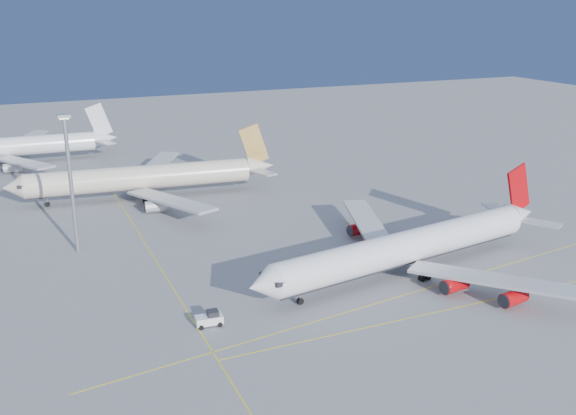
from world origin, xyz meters
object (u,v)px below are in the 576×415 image
at_px(pushback_tug, 210,319).
at_px(light_mast, 70,173).
at_px(airliner_virgin, 412,246).
at_px(airliner_etihad, 147,178).
at_px(airliner_third, 10,147).

bearing_deg(pushback_tug, light_mast, 115.12).
bearing_deg(light_mast, airliner_virgin, -32.46).
relative_size(airliner_virgin, airliner_etihad, 1.01).
distance_m(airliner_virgin, light_mast, 65.40).
relative_size(airliner_etihad, airliner_third, 1.04).
bearing_deg(airliner_etihad, airliner_third, 125.88).
bearing_deg(light_mast, airliner_third, 97.00).
height_order(airliner_virgin, light_mast, light_mast).
relative_size(airliner_virgin, airliner_third, 1.05).
distance_m(pushback_tug, light_mast, 44.83).
relative_size(airliner_third, pushback_tug, 15.02).
xyz_separation_m(airliner_etihad, airliner_third, (-30.44, 52.28, -0.10)).
relative_size(airliner_virgin, light_mast, 2.46).
xyz_separation_m(airliner_virgin, pushback_tug, (-39.40, -4.91, -3.92)).
bearing_deg(airliner_etihad, light_mast, -117.29).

